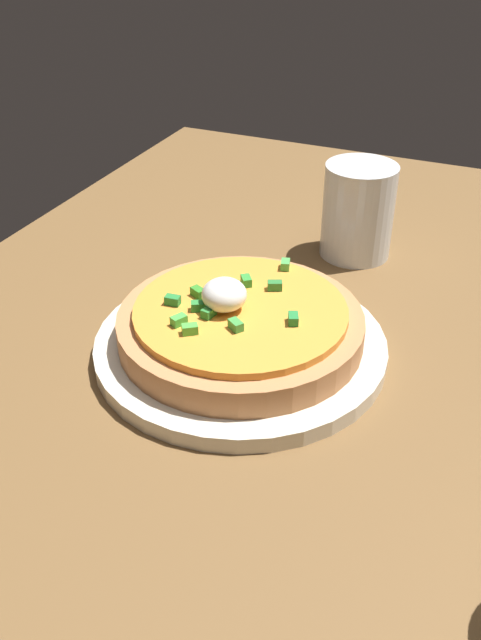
# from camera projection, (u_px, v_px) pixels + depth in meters

# --- Properties ---
(dining_table) EXTENTS (1.14, 0.80, 0.03)m
(dining_table) POSITION_uv_depth(u_px,v_px,m) (295.00, 398.00, 0.59)
(dining_table) COLOR brown
(dining_table) RESTS_ON ground
(plate) EXTENTS (0.26, 0.26, 0.01)m
(plate) POSITION_uv_depth(u_px,v_px,m) (240.00, 346.00, 0.61)
(plate) COLOR silver
(plate) RESTS_ON dining_table
(pizza) EXTENTS (0.21, 0.21, 0.06)m
(pizza) POSITION_uv_depth(u_px,v_px,m) (240.00, 323.00, 0.60)
(pizza) COLOR #C07F4D
(pizza) RESTS_ON plate
(cup_far) EXTENTS (0.08, 0.08, 0.10)m
(cup_far) POSITION_uv_depth(u_px,v_px,m) (357.00, 216.00, 0.75)
(cup_far) COLOR silver
(cup_far) RESTS_ON dining_table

